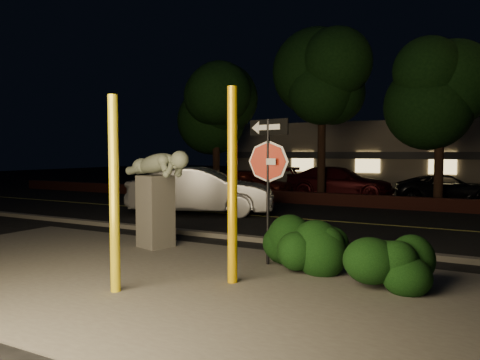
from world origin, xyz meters
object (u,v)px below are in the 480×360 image
silver_sedan (202,191)px  parked_car_red (252,183)px  yellow_pole_left (114,195)px  yellow_pole_right (232,186)px  sculpture (156,188)px  signpost (268,162)px  parked_car_darkred (339,182)px  parked_car_dark (448,189)px

silver_sedan → parked_car_red: (-1.34, 6.50, -0.14)m
silver_sedan → parked_car_red: size_ratio=1.24×
yellow_pole_left → yellow_pole_right: (1.37, 1.32, 0.10)m
sculpture → yellow_pole_right: bearing=-14.0°
yellow_pole_left → signpost: yellow_pole_left is taller
yellow_pole_left → yellow_pole_right: 1.90m
parked_car_darkred → parked_car_dark: bearing=-92.3°
yellow_pole_left → parked_car_red: 15.74m
yellow_pole_left → signpost: (1.35, 2.75, 0.47)m
signpost → parked_car_red: bearing=135.1°
silver_sedan → parked_car_dark: silver_sedan is taller
yellow_pole_right → parked_car_darkred: (-2.67, 15.10, -0.90)m
yellow_pole_left → parked_car_darkred: size_ratio=0.60×
sculpture → parked_car_red: sculpture is taller
parked_car_darkred → parked_car_dark: 4.78m
yellow_pole_left → sculpture: size_ratio=1.38×
yellow_pole_right → silver_sedan: yellow_pole_right is taller
signpost → parked_car_red: size_ratio=0.70×
silver_sedan → parked_car_red: 6.63m
sculpture → parked_car_red: 12.36m
parked_car_red → yellow_pole_left: bearing=-158.5°
parked_car_darkred → silver_sedan: bearing=157.9°
yellow_pole_left → sculpture: 3.43m
yellow_pole_right → sculpture: bearing=150.1°
signpost → parked_car_darkred: 13.98m
signpost → parked_car_dark: (2.12, 13.86, -1.41)m
silver_sedan → parked_car_darkred: bearing=-39.5°
signpost → parked_car_red: signpost is taller
yellow_pole_right → silver_sedan: (-5.21, 7.02, -0.81)m
parked_car_darkred → signpost: bearing=-173.7°
yellow_pole_right → parked_car_darkred: bearing=100.0°
yellow_pole_right → parked_car_dark: 15.47m
sculpture → silver_sedan: sculpture is taller
parked_car_darkred → yellow_pole_right: bearing=-174.6°
yellow_pole_right → parked_car_darkred: 15.36m
silver_sedan → parked_car_dark: (7.31, 8.27, -0.23)m
yellow_pole_right → sculpture: yellow_pole_right is taller
yellow_pole_left → silver_sedan: (-3.84, 8.34, -0.71)m
parked_car_darkred → parked_car_dark: (4.77, 0.19, -0.14)m
silver_sedan → parked_car_darkred: (2.54, 8.08, -0.09)m
parked_car_red → parked_car_dark: 8.84m
parked_car_red → parked_car_darkred: parked_car_darkred is taller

